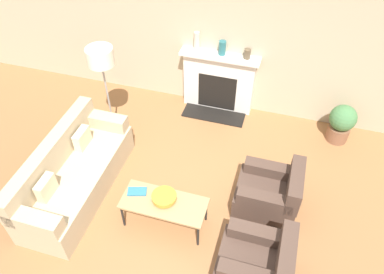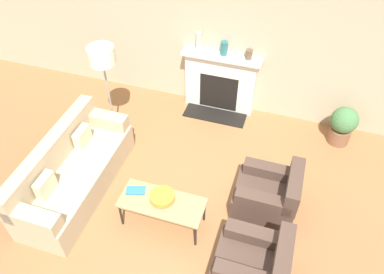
{
  "view_description": "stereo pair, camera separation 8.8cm",
  "coord_description": "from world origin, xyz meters",
  "views": [
    {
      "loc": [
        0.95,
        -2.55,
        4.48
      ],
      "look_at": [
        -0.24,
        1.45,
        0.45
      ],
      "focal_mm": 35.0,
      "sensor_mm": 36.0,
      "label": 1
    },
    {
      "loc": [
        1.03,
        -2.53,
        4.48
      ],
      "look_at": [
        -0.24,
        1.45,
        0.45
      ],
      "focal_mm": 35.0,
      "sensor_mm": 36.0,
      "label": 2
    }
  ],
  "objects": [
    {
      "name": "bowl",
      "position": [
        -0.26,
        0.2,
        0.51
      ],
      "size": [
        0.33,
        0.33,
        0.08
      ],
      "color": "#BC8E2D",
      "rests_on": "coffee_table"
    },
    {
      "name": "wall_back",
      "position": [
        0.0,
        2.98,
        1.45
      ],
      "size": [
        18.0,
        0.06,
        2.9
      ],
      "color": "#BCAD8E",
      "rests_on": "ground_plane"
    },
    {
      "name": "fireplace",
      "position": [
        -0.16,
        2.83,
        0.55
      ],
      "size": [
        1.37,
        0.59,
        1.12
      ],
      "color": "silver",
      "rests_on": "ground_plane"
    },
    {
      "name": "mantel_vase_center_left",
      "position": [
        -0.14,
        2.85,
        1.24
      ],
      "size": [
        0.12,
        0.12,
        0.24
      ],
      "color": "#28666B",
      "rests_on": "fireplace"
    },
    {
      "name": "mantel_vase_left",
      "position": [
        -0.58,
        2.85,
        1.29
      ],
      "size": [
        0.1,
        0.1,
        0.34
      ],
      "color": "beige",
      "rests_on": "fireplace"
    },
    {
      "name": "couch",
      "position": [
        -1.7,
        0.32,
        0.34
      ],
      "size": [
        0.82,
        2.15,
        0.89
      ],
      "rotation": [
        0.0,
        0.0,
        1.57
      ],
      "color": "tan",
      "rests_on": "ground_plane"
    },
    {
      "name": "armchair_near",
      "position": [
        1.08,
        -0.25,
        0.29
      ],
      "size": [
        0.85,
        0.74,
        0.78
      ],
      "rotation": [
        0.0,
        0.0,
        -1.57
      ],
      "color": "#4C382D",
      "rests_on": "ground_plane"
    },
    {
      "name": "floor_lamp",
      "position": [
        -1.73,
        1.67,
        1.36
      ],
      "size": [
        0.41,
        0.41,
        1.63
      ],
      "color": "gray",
      "rests_on": "ground_plane"
    },
    {
      "name": "ground_plane",
      "position": [
        0.0,
        0.0,
        0.0
      ],
      "size": [
        18.0,
        18.0,
        0.0
      ],
      "primitive_type": "plane",
      "color": "#99663D"
    },
    {
      "name": "book",
      "position": [
        -0.64,
        0.21,
        0.47
      ],
      "size": [
        0.28,
        0.21,
        0.02
      ],
      "rotation": [
        0.0,
        0.0,
        0.29
      ],
      "color": "teal",
      "rests_on": "coffee_table"
    },
    {
      "name": "mantel_vase_center_right",
      "position": [
        0.29,
        2.85,
        1.2
      ],
      "size": [
        0.11,
        0.11,
        0.17
      ],
      "color": "brown",
      "rests_on": "fireplace"
    },
    {
      "name": "armchair_far",
      "position": [
        1.08,
        0.83,
        0.29
      ],
      "size": [
        0.85,
        0.74,
        0.78
      ],
      "rotation": [
        0.0,
        0.0,
        -1.57
      ],
      "color": "#4C382D",
      "rests_on": "ground_plane"
    },
    {
      "name": "coffee_table",
      "position": [
        -0.24,
        0.15,
        0.42
      ],
      "size": [
        1.14,
        0.49,
        0.45
      ],
      "color": "tan",
      "rests_on": "ground_plane"
    },
    {
      "name": "potted_plant",
      "position": [
        2.0,
        2.56,
        0.37
      ],
      "size": [
        0.44,
        0.44,
        0.69
      ],
      "color": "brown",
      "rests_on": "ground_plane"
    }
  ]
}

